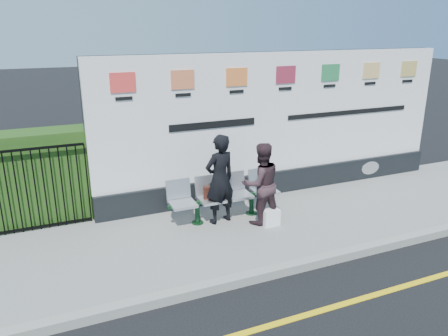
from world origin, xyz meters
The scene contains 12 objects.
ground centered at (0.00, 0.00, 0.00)m, with size 80.00×80.00×0.00m, color black.
pavement centered at (0.00, 2.50, 0.06)m, with size 14.00×3.00×0.12m, color gray.
kerb centered at (0.00, 1.00, 0.07)m, with size 14.00×0.18×0.14m, color gray.
yellow_line centered at (0.00, 0.00, 0.00)m, with size 14.00×0.10×0.01m, color yellow.
billboard centered at (0.50, 3.85, 1.42)m, with size 8.00×0.30×3.00m.
hedge centered at (-4.58, 4.30, 0.97)m, with size 2.35×0.70×1.70m, color #254916.
railing centered at (-4.58, 3.85, 0.89)m, with size 2.05×0.06×1.54m, color black, non-canonical shape.
bench centered at (-1.19, 2.97, 0.35)m, with size 2.13×0.56×0.46m, color #B5B9BE, non-canonical shape.
woman_left centered at (-1.34, 2.88, 0.96)m, with size 0.61×0.40×1.68m, color black.
woman_right centered at (-0.66, 2.55, 0.88)m, with size 0.74×0.58×1.53m, color #372429.
handbag_brown centered at (-1.47, 2.97, 0.69)m, with size 0.29×0.13×0.23m, color black.
carrier_bag_white centered at (-0.54, 2.36, 0.27)m, with size 0.31×0.18×0.31m, color white.
Camera 1 is at (-4.22, -4.02, 3.60)m, focal length 35.00 mm.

